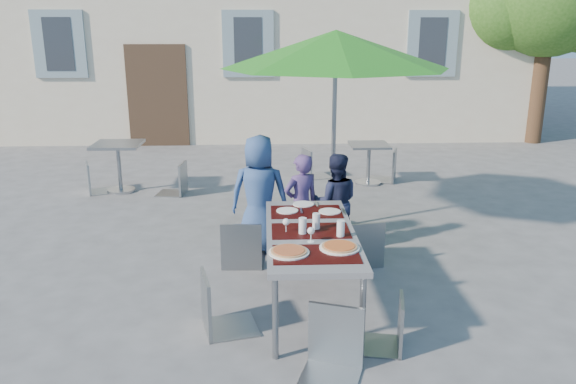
{
  "coord_description": "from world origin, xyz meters",
  "views": [
    {
      "loc": [
        0.34,
        -4.99,
        2.51
      ],
      "look_at": [
        0.57,
        0.68,
        0.86
      ],
      "focal_mm": 35.0,
      "sensor_mm": 36.0,
      "label": 1
    }
  ],
  "objects_px": {
    "child_2": "(335,202)",
    "bg_chair_l_1": "(312,146)",
    "pizza_near_right": "(339,247)",
    "child_0": "(259,194)",
    "bg_chair_r_0": "(176,159)",
    "patio_umbrella": "(336,51)",
    "chair_3": "(217,268)",
    "bg_chair_r_1": "(389,145)",
    "cafe_table_1": "(369,158)",
    "chair_4": "(391,294)",
    "bg_chair_l_0": "(93,159)",
    "dining_table": "(310,237)",
    "chair_0": "(241,216)",
    "chair_2": "(363,215)",
    "chair_5": "(334,304)",
    "pizza_near_left": "(289,251)",
    "cafe_table_0": "(118,158)",
    "child_1": "(301,204)",
    "chair_1": "(314,219)"
  },
  "relations": [
    {
      "from": "child_0",
      "to": "child_1",
      "type": "distance_m",
      "value": 0.49
    },
    {
      "from": "bg_chair_l_0",
      "to": "cafe_table_1",
      "type": "xyz_separation_m",
      "value": [
        4.43,
        0.34,
        -0.11
      ]
    },
    {
      "from": "patio_umbrella",
      "to": "cafe_table_0",
      "type": "height_order",
      "value": "patio_umbrella"
    },
    {
      "from": "pizza_near_right",
      "to": "child_0",
      "type": "bearing_deg",
      "value": 110.32
    },
    {
      "from": "child_2",
      "to": "bg_chair_r_1",
      "type": "distance_m",
      "value": 3.3
    },
    {
      "from": "child_1",
      "to": "chair_4",
      "type": "distance_m",
      "value": 2.14
    },
    {
      "from": "bg_chair_l_0",
      "to": "bg_chair_l_1",
      "type": "relative_size",
      "value": 0.97
    },
    {
      "from": "dining_table",
      "to": "chair_0",
      "type": "distance_m",
      "value": 1.16
    },
    {
      "from": "patio_umbrella",
      "to": "bg_chair_l_1",
      "type": "distance_m",
      "value": 3.11
    },
    {
      "from": "chair_4",
      "to": "cafe_table_1",
      "type": "distance_m",
      "value": 5.1
    },
    {
      "from": "pizza_near_left",
      "to": "chair_2",
      "type": "relative_size",
      "value": 0.34
    },
    {
      "from": "chair_1",
      "to": "dining_table",
      "type": "bearing_deg",
      "value": -97.23
    },
    {
      "from": "chair_1",
      "to": "chair_4",
      "type": "distance_m",
      "value": 1.67
    },
    {
      "from": "chair_1",
      "to": "bg_chair_r_1",
      "type": "xyz_separation_m",
      "value": [
        1.58,
        3.62,
        0.04
      ]
    },
    {
      "from": "bg_chair_l_1",
      "to": "bg_chair_r_1",
      "type": "height_order",
      "value": "bg_chair_r_1"
    },
    {
      "from": "dining_table",
      "to": "child_0",
      "type": "height_order",
      "value": "child_0"
    },
    {
      "from": "chair_5",
      "to": "bg_chair_r_1",
      "type": "relative_size",
      "value": 0.93
    },
    {
      "from": "child_2",
      "to": "bg_chair_r_0",
      "type": "height_order",
      "value": "child_2"
    },
    {
      "from": "dining_table",
      "to": "patio_umbrella",
      "type": "xyz_separation_m",
      "value": [
        0.46,
        2.15,
        1.56
      ]
    },
    {
      "from": "child_1",
      "to": "cafe_table_1",
      "type": "bearing_deg",
      "value": -138.62
    },
    {
      "from": "pizza_near_right",
      "to": "bg_chair_l_1",
      "type": "height_order",
      "value": "bg_chair_l_1"
    },
    {
      "from": "pizza_near_right",
      "to": "chair_5",
      "type": "relative_size",
      "value": 0.34
    },
    {
      "from": "chair_4",
      "to": "bg_chair_l_0",
      "type": "height_order",
      "value": "bg_chair_l_0"
    },
    {
      "from": "child_1",
      "to": "chair_5",
      "type": "bearing_deg",
      "value": 67.36
    },
    {
      "from": "bg_chair_l_1",
      "to": "chair_5",
      "type": "bearing_deg",
      "value": -93.22
    },
    {
      "from": "pizza_near_right",
      "to": "bg_chair_l_1",
      "type": "relative_size",
      "value": 0.35
    },
    {
      "from": "bg_chair_l_1",
      "to": "cafe_table_1",
      "type": "bearing_deg",
      "value": -26.72
    },
    {
      "from": "child_0",
      "to": "chair_0",
      "type": "bearing_deg",
      "value": 73.63
    },
    {
      "from": "child_1",
      "to": "cafe_table_0",
      "type": "height_order",
      "value": "child_1"
    },
    {
      "from": "bg_chair_l_0",
      "to": "patio_umbrella",
      "type": "bearing_deg",
      "value": -26.86
    },
    {
      "from": "dining_table",
      "to": "bg_chair_r_1",
      "type": "height_order",
      "value": "bg_chair_r_1"
    },
    {
      "from": "child_0",
      "to": "chair_3",
      "type": "bearing_deg",
      "value": 86.13
    },
    {
      "from": "pizza_near_right",
      "to": "chair_0",
      "type": "bearing_deg",
      "value": 122.11
    },
    {
      "from": "bg_chair_l_0",
      "to": "bg_chair_r_1",
      "type": "xyz_separation_m",
      "value": [
        4.8,
        0.51,
        0.07
      ]
    },
    {
      "from": "patio_umbrella",
      "to": "child_0",
      "type": "bearing_deg",
      "value": -141.04
    },
    {
      "from": "child_2",
      "to": "cafe_table_0",
      "type": "relative_size",
      "value": 1.47
    },
    {
      "from": "patio_umbrella",
      "to": "chair_3",
      "type": "bearing_deg",
      "value": -116.6
    },
    {
      "from": "chair_0",
      "to": "bg_chair_l_0",
      "type": "distance_m",
      "value": 3.88
    },
    {
      "from": "chair_1",
      "to": "patio_umbrella",
      "type": "bearing_deg",
      "value": 74.85
    },
    {
      "from": "child_2",
      "to": "chair_4",
      "type": "relative_size",
      "value": 1.38
    },
    {
      "from": "chair_0",
      "to": "chair_2",
      "type": "height_order",
      "value": "chair_2"
    },
    {
      "from": "child_2",
      "to": "bg_chair_l_1",
      "type": "relative_size",
      "value": 1.19
    },
    {
      "from": "chair_2",
      "to": "chair_3",
      "type": "distance_m",
      "value": 1.97
    },
    {
      "from": "child_0",
      "to": "cafe_table_0",
      "type": "distance_m",
      "value": 3.44
    },
    {
      "from": "child_0",
      "to": "chair_1",
      "type": "relative_size",
      "value": 1.41
    },
    {
      "from": "chair_4",
      "to": "bg_chair_r_0",
      "type": "xyz_separation_m",
      "value": [
        -2.38,
        4.55,
        0.08
      ]
    },
    {
      "from": "chair_2",
      "to": "patio_umbrella",
      "type": "xyz_separation_m",
      "value": [
        -0.18,
        1.23,
        1.67
      ]
    },
    {
      "from": "child_1",
      "to": "chair_1",
      "type": "distance_m",
      "value": 0.48
    },
    {
      "from": "chair_4",
      "to": "bg_chair_l_0",
      "type": "xyz_separation_m",
      "value": [
        -3.7,
        4.7,
        0.06
      ]
    },
    {
      "from": "dining_table",
      "to": "bg_chair_r_0",
      "type": "xyz_separation_m",
      "value": [
        -1.8,
        3.81,
        -0.14
      ]
    }
  ]
}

